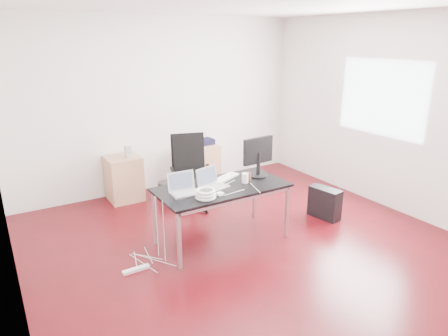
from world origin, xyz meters
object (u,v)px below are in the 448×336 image
filing_cabinet_right (202,164)px  pc_tower (325,203)px  desk (222,190)px  office_chair (190,168)px  filing_cabinet_left (124,178)px

filing_cabinet_right → pc_tower: filing_cabinet_right is taller
pc_tower → desk: bearing=163.3°
desk → office_chair: bearing=82.6°
filing_cabinet_left → desk: bearing=-72.6°
desk → pc_tower: bearing=-6.4°
office_chair → filing_cabinet_left: 1.13m
filing_cabinet_left → pc_tower: bearing=-44.1°
office_chair → filing_cabinet_left: bearing=151.0°
desk → filing_cabinet_right: size_ratio=2.29×
office_chair → filing_cabinet_left: (-0.77, 0.79, -0.26)m
office_chair → pc_tower: office_chair is taller
office_chair → pc_tower: (1.44, -1.35, -0.39)m
filing_cabinet_left → pc_tower: size_ratio=1.56×
pc_tower → office_chair: bearing=126.6°
pc_tower → filing_cabinet_right: bearing=100.8°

